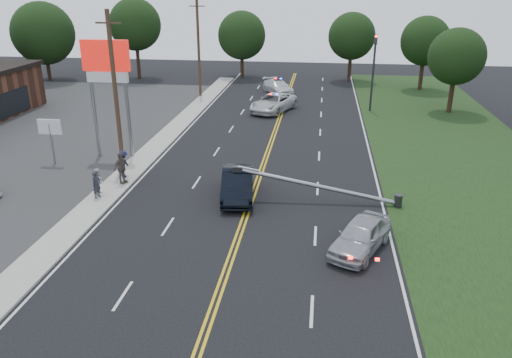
# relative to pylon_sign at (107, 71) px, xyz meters

# --- Properties ---
(ground) EXTENTS (120.00, 120.00, 0.00)m
(ground) POSITION_rel_pylon_sign_xyz_m (10.50, -14.00, -6.00)
(ground) COLOR black
(ground) RESTS_ON ground
(sidewalk) EXTENTS (1.80, 70.00, 0.12)m
(sidewalk) POSITION_rel_pylon_sign_xyz_m (2.10, -4.00, -5.94)
(sidewalk) COLOR #ABA69A
(sidewalk) RESTS_ON ground
(grass_verge) EXTENTS (12.00, 80.00, 0.01)m
(grass_verge) POSITION_rel_pylon_sign_xyz_m (24.00, -4.00, -5.99)
(grass_verge) COLOR black
(grass_verge) RESTS_ON ground
(centerline_yellow) EXTENTS (0.36, 80.00, 0.00)m
(centerline_yellow) POSITION_rel_pylon_sign_xyz_m (10.50, -4.00, -5.99)
(centerline_yellow) COLOR gold
(centerline_yellow) RESTS_ON ground
(pylon_sign) EXTENTS (3.20, 0.35, 8.00)m
(pylon_sign) POSITION_rel_pylon_sign_xyz_m (0.00, 0.00, 0.00)
(pylon_sign) COLOR gray
(pylon_sign) RESTS_ON ground
(small_sign) EXTENTS (1.60, 0.14, 3.10)m
(small_sign) POSITION_rel_pylon_sign_xyz_m (-3.50, -2.00, -3.66)
(small_sign) COLOR gray
(small_sign) RESTS_ON ground
(traffic_signal) EXTENTS (0.28, 0.41, 7.05)m
(traffic_signal) POSITION_rel_pylon_sign_xyz_m (18.80, 16.00, -1.79)
(traffic_signal) COLOR #2D2D30
(traffic_signal) RESTS_ON ground
(fallen_streetlight) EXTENTS (9.36, 0.44, 1.91)m
(fallen_streetlight) POSITION_rel_pylon_sign_xyz_m (14.69, -6.00, -5.08)
(fallen_streetlight) COLOR #2D2D30
(fallen_streetlight) RESTS_ON ground
(utility_pole_mid) EXTENTS (1.60, 0.28, 10.00)m
(utility_pole_mid) POSITION_rel_pylon_sign_xyz_m (1.30, -2.00, -0.91)
(utility_pole_mid) COLOR #382619
(utility_pole_mid) RESTS_ON ground
(utility_pole_far) EXTENTS (1.60, 0.28, 10.00)m
(utility_pole_far) POSITION_rel_pylon_sign_xyz_m (1.30, 20.00, -0.91)
(utility_pole_far) COLOR #382619
(utility_pole_far) RESTS_ON ground
(tree_4) EXTENTS (7.40, 7.40, 9.39)m
(tree_4) POSITION_rel_pylon_sign_xyz_m (-19.49, 26.67, -0.32)
(tree_4) COLOR black
(tree_4) RESTS_ON ground
(tree_5) EXTENTS (6.28, 6.28, 9.74)m
(tree_5) POSITION_rel_pylon_sign_xyz_m (-8.91, 29.48, 0.59)
(tree_5) COLOR black
(tree_5) RESTS_ON ground
(tree_6) EXTENTS (5.98, 5.98, 8.21)m
(tree_6) POSITION_rel_pylon_sign_xyz_m (3.87, 32.21, -0.79)
(tree_6) COLOR black
(tree_6) RESTS_ON ground
(tree_7) EXTENTS (5.62, 5.62, 8.19)m
(tree_7) POSITION_rel_pylon_sign_xyz_m (17.42, 31.37, -0.63)
(tree_7) COLOR black
(tree_7) RESTS_ON ground
(tree_8) EXTENTS (5.39, 5.39, 8.09)m
(tree_8) POSITION_rel_pylon_sign_xyz_m (25.23, 27.02, -0.61)
(tree_8) COLOR black
(tree_8) RESTS_ON ground
(tree_9) EXTENTS (5.11, 5.11, 7.72)m
(tree_9) POSITION_rel_pylon_sign_xyz_m (26.16, 16.47, -0.85)
(tree_9) COLOR black
(tree_9) RESTS_ON ground
(crashed_sedan) EXTENTS (2.38, 5.15, 1.63)m
(crashed_sedan) POSITION_rel_pylon_sign_xyz_m (9.68, -5.85, -5.18)
(crashed_sedan) COLOR black
(crashed_sedan) RESTS_ON ground
(waiting_sedan) EXTENTS (3.43, 4.70, 1.49)m
(waiting_sedan) POSITION_rel_pylon_sign_xyz_m (16.24, -11.11, -5.25)
(waiting_sedan) COLOR #A8A9B0
(waiting_sedan) RESTS_ON ground
(emergency_a) EXTENTS (4.62, 6.49, 1.64)m
(emergency_a) POSITION_rel_pylon_sign_xyz_m (9.68, 14.64, -5.18)
(emergency_a) COLOR silver
(emergency_a) RESTS_ON ground
(emergency_b) EXTENTS (4.21, 5.40, 1.46)m
(emergency_b) POSITION_rel_pylon_sign_xyz_m (9.37, 22.76, -5.27)
(emergency_b) COLOR silver
(emergency_b) RESTS_ON ground
(bystander_a) EXTENTS (0.55, 0.66, 1.56)m
(bystander_a) POSITION_rel_pylon_sign_xyz_m (1.88, -7.23, -5.10)
(bystander_a) COLOR #292831
(bystander_a) RESTS_ON sidewalk
(bystander_b) EXTENTS (0.72, 0.85, 1.55)m
(bystander_b) POSITION_rel_pylon_sign_xyz_m (1.79, -6.71, -5.10)
(bystander_b) COLOR silver
(bystander_b) RESTS_ON sidewalk
(bystander_c) EXTENTS (0.64, 1.11, 1.72)m
(bystander_c) POSITION_rel_pylon_sign_xyz_m (2.21, -4.00, -5.02)
(bystander_c) COLOR #18193E
(bystander_c) RESTS_ON sidewalk
(bystander_d) EXTENTS (0.90, 1.24, 1.95)m
(bystander_d) POSITION_rel_pylon_sign_xyz_m (2.46, -4.96, -4.90)
(bystander_d) COLOR #5E524B
(bystander_d) RESTS_ON sidewalk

